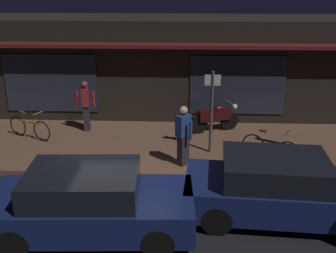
{
  "coord_description": "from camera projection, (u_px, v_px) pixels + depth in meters",
  "views": [
    {
      "loc": [
        1.44,
        -8.48,
        5.04
      ],
      "look_at": [
        0.96,
        2.4,
        0.95
      ],
      "focal_mm": 43.58,
      "sensor_mm": 36.0,
      "label": 1
    }
  ],
  "objects": [
    {
      "name": "person_bystander",
      "position": [
        183.0,
        135.0,
        10.83
      ],
      "size": [
        0.5,
        0.48,
        1.67
      ],
      "color": "#28232D",
      "rests_on": "sidewalk_slab"
    },
    {
      "name": "person_photographer",
      "position": [
        86.0,
        105.0,
        13.31
      ],
      "size": [
        0.62,
        0.41,
        1.67
      ],
      "color": "#28232D",
      "rests_on": "sidewalk_slab"
    },
    {
      "name": "parked_car_far",
      "position": [
        278.0,
        188.0,
        8.79
      ],
      "size": [
        4.21,
        2.03,
        1.42
      ],
      "color": "black",
      "rests_on": "ground_plane"
    },
    {
      "name": "bicycle_parked",
      "position": [
        270.0,
        148.0,
        11.31
      ],
      "size": [
        1.46,
        0.85,
        0.91
      ],
      "color": "black",
      "rests_on": "sidewalk_slab"
    },
    {
      "name": "storefront_building",
      "position": [
        147.0,
        67.0,
        15.1
      ],
      "size": [
        18.0,
        3.3,
        3.6
      ],
      "color": "black",
      "rests_on": "ground_plane"
    },
    {
      "name": "parked_car_near",
      "position": [
        89.0,
        203.0,
        8.21
      ],
      "size": [
        4.18,
        1.96,
        1.42
      ],
      "color": "black",
      "rests_on": "ground_plane"
    },
    {
      "name": "bicycle_extra",
      "position": [
        30.0,
        127.0,
        12.8
      ],
      "size": [
        1.53,
        0.73,
        0.91
      ],
      "color": "black",
      "rests_on": "sidewalk_slab"
    },
    {
      "name": "sign_post",
      "position": [
        212.0,
        108.0,
        11.46
      ],
      "size": [
        0.44,
        0.09,
        2.4
      ],
      "color": "#47474C",
      "rests_on": "sidewalk_slab"
    },
    {
      "name": "motorcycle",
      "position": [
        215.0,
        117.0,
        13.33
      ],
      "size": [
        1.63,
        0.8,
        0.97
      ],
      "color": "black",
      "rests_on": "sidewalk_slab"
    },
    {
      "name": "sidewalk_slab",
      "position": [
        138.0,
        146.0,
        12.54
      ],
      "size": [
        18.0,
        4.0,
        0.15
      ],
      "primitive_type": "cube",
      "color": "brown",
      "rests_on": "ground_plane"
    },
    {
      "name": "ground_plane",
      "position": [
        124.0,
        198.0,
        9.76
      ],
      "size": [
        60.0,
        60.0,
        0.0
      ],
      "primitive_type": "plane",
      "color": "black"
    }
  ]
}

